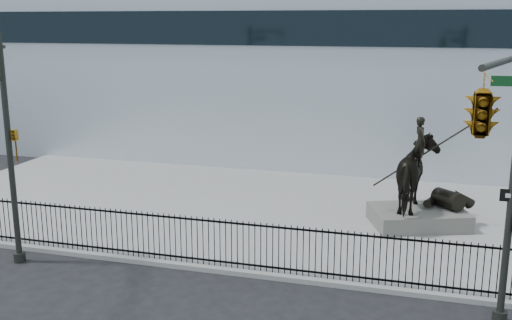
# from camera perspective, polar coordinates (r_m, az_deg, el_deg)

# --- Properties ---
(ground) EXTENTS (120.00, 120.00, 0.00)m
(ground) POSITION_cam_1_polar(r_m,az_deg,el_deg) (17.05, -2.42, -12.39)
(ground) COLOR black
(ground) RESTS_ON ground
(plaza) EXTENTS (30.00, 12.00, 0.15)m
(plaza) POSITION_cam_1_polar(r_m,az_deg,el_deg) (23.30, 3.00, -5.06)
(plaza) COLOR gray
(plaza) RESTS_ON ground
(building) EXTENTS (44.00, 14.00, 9.00)m
(building) POSITION_cam_1_polar(r_m,az_deg,el_deg) (35.05, 7.93, 8.36)
(building) COLOR #B3BAC3
(building) RESTS_ON ground
(picket_fence) EXTENTS (22.10, 0.10, 1.50)m
(picket_fence) POSITION_cam_1_polar(r_m,az_deg,el_deg) (17.78, -1.17, -8.10)
(picket_fence) COLOR black
(picket_fence) RESTS_ON plaza
(statue_plinth) EXTENTS (3.82, 3.23, 0.61)m
(statue_plinth) POSITION_cam_1_polar(r_m,az_deg,el_deg) (22.38, 15.19, -5.27)
(statue_plinth) COLOR #5E5C56
(statue_plinth) RESTS_ON plaza
(equestrian_statue) EXTENTS (3.90, 3.17, 3.52)m
(equestrian_statue) POSITION_cam_1_polar(r_m,az_deg,el_deg) (21.97, 15.58, -1.36)
(equestrian_statue) COLOR black
(equestrian_statue) RESTS_ON statue_plinth
(traffic_signal_right) EXTENTS (2.17, 6.86, 7.00)m
(traffic_signal_right) POSITION_cam_1_polar(r_m,az_deg,el_deg) (12.92, 22.59, 1.01)
(traffic_signal_right) COLOR #252823
(traffic_signal_right) RESTS_ON ground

